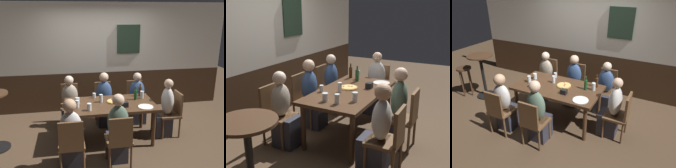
% 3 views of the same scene
% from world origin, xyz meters
% --- Properties ---
extents(ground_plane, '(12.00, 12.00, 0.00)m').
position_xyz_m(ground_plane, '(0.00, 0.00, 0.00)').
color(ground_plane, '#4C3826').
extents(wall_back, '(6.40, 0.13, 2.60)m').
position_xyz_m(wall_back, '(0.00, 1.65, 1.30)').
color(wall_back, '#3D2819').
rests_on(wall_back, ground_plane).
extents(dining_table, '(1.66, 0.91, 0.74)m').
position_xyz_m(dining_table, '(0.00, 0.00, 0.66)').
color(dining_table, '#472D1C').
rests_on(dining_table, ground_plane).
extents(chair_mid_near, '(0.40, 0.40, 0.88)m').
position_xyz_m(chair_mid_near, '(0.00, -0.87, 0.50)').
color(chair_mid_near, brown).
rests_on(chair_mid_near, ground_plane).
extents(chair_right_far, '(0.40, 0.40, 0.88)m').
position_xyz_m(chair_right_far, '(0.73, 0.87, 0.50)').
color(chair_right_far, brown).
rests_on(chair_right_far, ground_plane).
extents(chair_mid_far, '(0.40, 0.40, 0.88)m').
position_xyz_m(chair_mid_far, '(0.00, 0.87, 0.50)').
color(chair_mid_far, brown).
rests_on(chair_mid_far, ground_plane).
extents(chair_head_east, '(0.40, 0.40, 0.88)m').
position_xyz_m(chair_head_east, '(1.25, 0.00, 0.50)').
color(chair_head_east, brown).
rests_on(chair_head_east, ground_plane).
extents(chair_left_near, '(0.40, 0.40, 0.88)m').
position_xyz_m(chair_left_near, '(-0.73, -0.87, 0.50)').
color(chair_left_near, brown).
rests_on(chair_left_near, ground_plane).
extents(chair_left_far, '(0.40, 0.40, 0.88)m').
position_xyz_m(chair_left_far, '(-0.73, 0.87, 0.50)').
color(chair_left_far, brown).
rests_on(chair_left_far, ground_plane).
extents(person_mid_near, '(0.34, 0.37, 1.18)m').
position_xyz_m(person_mid_near, '(0.00, -0.71, 0.50)').
color(person_mid_near, '#2D2D38').
rests_on(person_mid_near, ground_plane).
extents(person_right_far, '(0.34, 0.37, 1.11)m').
position_xyz_m(person_right_far, '(0.73, 0.71, 0.46)').
color(person_right_far, '#2D2D38').
rests_on(person_right_far, ground_plane).
extents(person_mid_far, '(0.34, 0.37, 1.15)m').
position_xyz_m(person_mid_far, '(-0.00, 0.71, 0.48)').
color(person_mid_far, '#2D2D38').
rests_on(person_mid_far, ground_plane).
extents(person_head_east, '(0.37, 0.34, 1.16)m').
position_xyz_m(person_head_east, '(1.09, 0.00, 0.48)').
color(person_head_east, '#2D2D38').
rests_on(person_head_east, ground_plane).
extents(person_left_near, '(0.34, 0.37, 1.15)m').
position_xyz_m(person_left_near, '(-0.73, -0.71, 0.49)').
color(person_left_near, '#2D2D38').
rests_on(person_left_near, ground_plane).
extents(person_left_far, '(0.34, 0.37, 1.11)m').
position_xyz_m(person_left_far, '(-0.73, 0.71, 0.47)').
color(person_left_far, '#2D2D38').
rests_on(person_left_far, ground_plane).
extents(pizza, '(0.28, 0.28, 0.03)m').
position_xyz_m(pizza, '(0.09, 0.08, 0.75)').
color(pizza, tan).
rests_on(pizza, dining_table).
extents(tumbler_short, '(0.06, 0.06, 0.10)m').
position_xyz_m(tumbler_short, '(-0.25, 0.36, 0.79)').
color(tumbler_short, silver).
rests_on(tumbler_short, dining_table).
extents(beer_glass_tall, '(0.08, 0.08, 0.13)m').
position_xyz_m(beer_glass_tall, '(-0.41, -0.26, 0.80)').
color(beer_glass_tall, silver).
rests_on(beer_glass_tall, dining_table).
extents(pint_glass_amber, '(0.07, 0.07, 0.15)m').
position_xyz_m(pint_glass_amber, '(0.67, 0.17, 0.80)').
color(pint_glass_amber, silver).
rests_on(pint_glass_amber, dining_table).
extents(highball_clear, '(0.08, 0.08, 0.12)m').
position_xyz_m(highball_clear, '(-0.59, 0.10, 0.79)').
color(highball_clear, silver).
rests_on(highball_clear, dining_table).
extents(pint_glass_stout, '(0.07, 0.07, 0.14)m').
position_xyz_m(pint_glass_stout, '(-0.60, -0.09, 0.80)').
color(pint_glass_stout, silver).
rests_on(pint_glass_stout, dining_table).
extents(tumbler_water, '(0.06, 0.06, 0.15)m').
position_xyz_m(tumbler_water, '(-0.15, 0.11, 0.80)').
color(tumbler_water, silver).
rests_on(tumbler_water, dining_table).
extents(beer_bottle_green, '(0.06, 0.06, 0.27)m').
position_xyz_m(beer_bottle_green, '(0.52, 0.13, 0.85)').
color(beer_bottle_green, '#194723').
rests_on(beer_bottle_green, dining_table).
extents(beer_bottle_brown, '(0.06, 0.06, 0.26)m').
position_xyz_m(beer_bottle_brown, '(0.67, 0.32, 0.84)').
color(beer_bottle_brown, '#42230F').
rests_on(beer_bottle_brown, dining_table).
extents(plate_white_large, '(0.27, 0.27, 0.01)m').
position_xyz_m(plate_white_large, '(0.60, -0.28, 0.75)').
color(plate_white_large, white).
rests_on(plate_white_large, dining_table).
extents(condiment_caddy, '(0.11, 0.09, 0.09)m').
position_xyz_m(condiment_caddy, '(0.24, -0.21, 0.79)').
color(condiment_caddy, black).
rests_on(condiment_caddy, dining_table).
extents(side_bar_table, '(0.56, 0.56, 1.05)m').
position_xyz_m(side_bar_table, '(-2.05, 0.03, 0.62)').
color(side_bar_table, black).
rests_on(side_bar_table, ground_plane).
extents(bar_stool, '(0.34, 0.34, 0.72)m').
position_xyz_m(bar_stool, '(-2.50, -0.12, 0.56)').
color(bar_stool, '#422B1C').
rests_on(bar_stool, ground_plane).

